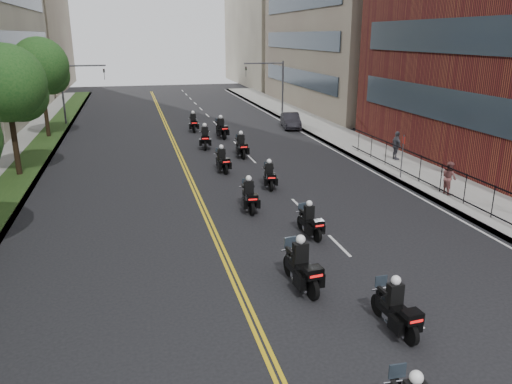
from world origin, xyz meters
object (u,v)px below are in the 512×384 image
Objects in this scene: motorcycle_7 at (241,147)px; parked_sedan at (291,121)px; motorcycle_1 at (396,310)px; motorcycle_10 at (193,123)px; motorcycle_2 at (302,268)px; pedestrian_b at (449,178)px; motorcycle_6 at (222,161)px; pedestrian_c at (396,146)px; motorcycle_9 at (221,129)px; motorcycle_3 at (310,222)px; motorcycle_4 at (249,197)px; motorcycle_8 at (205,138)px; motorcycle_5 at (269,177)px.

motorcycle_7 is 0.59× the size of parked_sedan.
motorcycle_10 is at bearing 88.44° from motorcycle_1.
pedestrian_b reaches higher than motorcycle_2.
motorcycle_10 is 8.75m from parked_sedan.
motorcycle_7 is at bearing 55.65° from motorcycle_6.
pedestrian_c is at bearing 45.21° from motorcycle_2.
motorcycle_1 is 21.84m from motorcycle_7.
motorcycle_9 reaches higher than motorcycle_6.
motorcycle_7 is at bearing 37.37° from pedestrian_b.
motorcycle_3 is at bearing 59.96° from motorcycle_2.
parked_sedan is (8.73, 20.77, 0.01)m from motorcycle_4.
motorcycle_1 is at bearing -84.50° from motorcycle_10.
motorcycle_3 is 18.06m from motorcycle_8.
motorcycle_5 reaches higher than parked_sedan.
motorcycle_4 is 14.24m from motorcycle_8.
motorcycle_8 reaches higher than motorcycle_2.
motorcycle_8 is 1.04× the size of motorcycle_10.
motorcycle_8 reaches higher than motorcycle_1.
motorcycle_8 is at bearing 84.94° from motorcycle_6.
motorcycle_8 is 10.92m from parked_sedan.
motorcycle_4 is at bearing -95.54° from motorcycle_6.
motorcycle_7 is 0.96× the size of motorcycle_8.
motorcycle_5 is 0.52× the size of parked_sedan.
motorcycle_7 is 10.38m from pedestrian_c.
pedestrian_b is 7.49m from pedestrian_c.
motorcycle_9 reaches higher than motorcycle_2.
motorcycle_1 is 1.19× the size of pedestrian_c.
motorcycle_6 is 10.61m from motorcycle_9.
motorcycle_1 is 0.89× the size of motorcycle_9.
motorcycle_1 is 11.08m from motorcycle_4.
motorcycle_7 reaches higher than motorcycle_1.
motorcycle_1 reaches higher than motorcycle_3.
motorcycle_9 is (0.15, 28.73, 0.08)m from motorcycle_1.
motorcycle_10 is (-0.02, 13.95, 0.05)m from motorcycle_6.
motorcycle_7 reaches higher than motorcycle_5.
motorcycle_10 is (0.08, 29.22, -0.02)m from motorcycle_2.
motorcycle_3 is 11.20m from motorcycle_6.
motorcycle_1 is at bearing -89.27° from motorcycle_7.
motorcycle_1 is 0.90× the size of motorcycle_2.
pedestrian_b is at bearing -51.30° from motorcycle_7.
pedestrian_c is (9.63, -3.85, 0.39)m from motorcycle_7.
motorcycle_1 is 32.50m from parked_sedan.
motorcycle_7 is at bearing 96.72° from motorcycle_5.
motorcycle_4 is at bearing -82.58° from motorcycle_8.
motorcycle_8 reaches higher than motorcycle_9.
parked_sedan is at bearing -0.79° from motorcycle_10.
motorcycle_1 is at bearing 153.02° from pedestrian_c.
motorcycle_8 is at bearing 107.36° from motorcycle_5.
pedestrian_c reaches higher than motorcycle_8.
motorcycle_4 reaches higher than parked_sedan.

